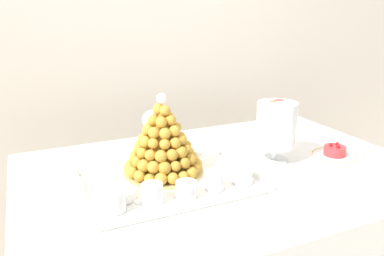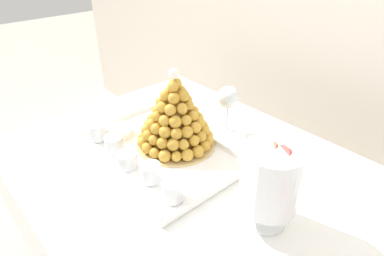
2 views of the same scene
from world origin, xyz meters
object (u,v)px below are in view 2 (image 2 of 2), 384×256
object	(u,v)px
dessert_cup_left	(98,132)
dessert_cup_right	(173,191)
croquembouche	(175,117)
wine_glass	(228,99)
dessert_cup_mid_right	(151,173)
dessert_cup_mid_left	(114,145)
serving_tray	(157,153)
dessert_cup_centre	(127,161)
macaron_goblet	(270,179)
creme_brulee_ramekin	(119,131)

from	to	relation	value
dessert_cup_left	dessert_cup_right	xyz separation A→B (m)	(0.41, 0.00, -0.00)
croquembouche	wine_glass	xyz separation A→B (m)	(0.04, 0.21, 0.01)
dessert_cup_mid_right	dessert_cup_mid_left	bearing A→B (deg)	-179.15
serving_tray	dessert_cup_left	distance (m)	0.23
dessert_cup_left	dessert_cup_mid_right	xyz separation A→B (m)	(0.31, 0.00, -0.00)
dessert_cup_centre	dessert_cup_mid_right	size ratio (longest dim) A/B	1.06
dessert_cup_centre	dessert_cup_right	xyz separation A→B (m)	(0.20, 0.02, 0.00)
dessert_cup_mid_right	macaron_goblet	size ratio (longest dim) A/B	0.25
dessert_cup_centre	wine_glass	world-z (taller)	wine_glass
dessert_cup_mid_left	macaron_goblet	size ratio (longest dim) A/B	0.26
serving_tray	croquembouche	world-z (taller)	croquembouche
croquembouche	dessert_cup_mid_right	world-z (taller)	croquembouche
serving_tray	dessert_cup_mid_right	bearing A→B (deg)	-42.69
macaron_goblet	dessert_cup_right	bearing A→B (deg)	-149.33
creme_brulee_ramekin	macaron_goblet	xyz separation A→B (m)	(0.60, 0.06, 0.12)
serving_tray	dessert_cup_mid_right	world-z (taller)	dessert_cup_mid_right
dessert_cup_mid_right	dessert_cup_right	bearing A→B (deg)	0.02
macaron_goblet	creme_brulee_ramekin	bearing A→B (deg)	-173.84
serving_tray	macaron_goblet	bearing A→B (deg)	3.94
croquembouche	dessert_cup_mid_left	world-z (taller)	croquembouche
dessert_cup_left	dessert_cup_right	distance (m)	0.41
dessert_cup_right	creme_brulee_ramekin	size ratio (longest dim) A/B	0.60
creme_brulee_ramekin	wine_glass	bearing A→B (deg)	56.11
croquembouche	macaron_goblet	xyz separation A→B (m)	(0.42, -0.05, 0.02)
dessert_cup_right	creme_brulee_ramekin	bearing A→B (deg)	170.87
croquembouche	dessert_cup_centre	bearing A→B (deg)	-89.75
dessert_cup_right	dessert_cup_mid_right	bearing A→B (deg)	-179.98
dessert_cup_left	dessert_cup_centre	size ratio (longest dim) A/B	0.98
macaron_goblet	croquembouche	bearing A→B (deg)	173.25
creme_brulee_ramekin	wine_glass	size ratio (longest dim) A/B	0.60
croquembouche	dessert_cup_left	distance (m)	0.29
dessert_cup_left	dessert_cup_mid_left	xyz separation A→B (m)	(0.11, 0.00, -0.00)
croquembouche	dessert_cup_left	bearing A→B (deg)	-138.96
serving_tray	creme_brulee_ramekin	world-z (taller)	creme_brulee_ramekin
serving_tray	wine_glass	world-z (taller)	wine_glass
croquembouche	dessert_cup_right	size ratio (longest dim) A/B	4.41
dessert_cup_centre	dessert_cup_right	size ratio (longest dim) A/B	1.02
creme_brulee_ramekin	macaron_goblet	world-z (taller)	macaron_goblet
wine_glass	macaron_goblet	bearing A→B (deg)	-34.59
serving_tray	creme_brulee_ramekin	size ratio (longest dim) A/B	5.28
dessert_cup_mid_right	croquembouche	bearing A→B (deg)	119.94
dessert_cup_mid_right	dessert_cup_left	bearing A→B (deg)	-179.15
creme_brulee_ramekin	dessert_cup_mid_left	bearing A→B (deg)	-38.30
dessert_cup_left	dessert_cup_mid_left	bearing A→B (deg)	0.85
serving_tray	dessert_cup_centre	size ratio (longest dim) A/B	8.66
croquembouche	wine_glass	size ratio (longest dim) A/B	1.59
creme_brulee_ramekin	croquembouche	bearing A→B (deg)	32.16
dessert_cup_left	creme_brulee_ramekin	xyz separation A→B (m)	(0.03, 0.07, -0.01)
croquembouche	dessert_cup_mid_right	bearing A→B (deg)	-60.06
dessert_cup_mid_right	creme_brulee_ramekin	xyz separation A→B (m)	(-0.28, 0.06, -0.01)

